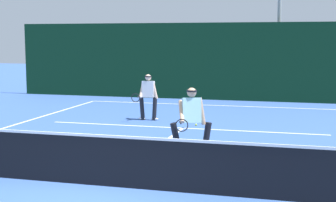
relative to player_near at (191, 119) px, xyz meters
name	(u,v)px	position (x,y,z in m)	size (l,w,h in m)	color
ground_plane	(105,186)	(-1.08, -2.68, -0.91)	(80.00, 80.00, 0.00)	#375AA1
court_line_baseline_far	(213,105)	(-1.08, 9.17, -0.91)	(10.81, 0.10, 0.01)	white
court_line_service	(183,128)	(-1.08, 3.68, -0.91)	(8.81, 0.10, 0.01)	white
court_line_centre	(154,150)	(-1.08, 0.52, -0.91)	(0.10, 6.40, 0.01)	white
tennis_net	(105,160)	(-1.08, -2.68, -0.40)	(11.84, 0.09, 1.12)	#1E4723
player_near	(191,119)	(0.00, 0.00, 0.00)	(0.98, 0.94, 1.66)	black
player_far	(148,95)	(-2.58, 4.86, -0.05)	(0.75, 0.83, 1.57)	black
tennis_ball	(196,125)	(-0.77, 4.21, -0.88)	(0.07, 0.07, 0.07)	#D1E033
back_fence_windscreen	(221,62)	(-1.08, 11.07, 0.83)	(19.67, 0.12, 3.48)	black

